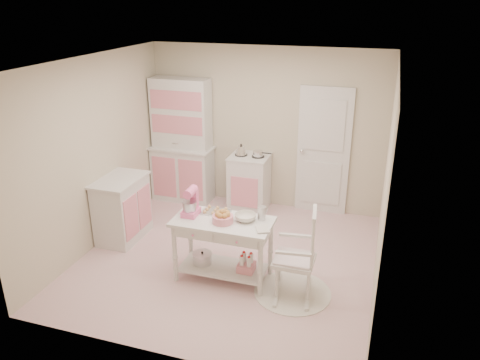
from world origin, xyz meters
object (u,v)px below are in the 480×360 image
work_table (223,249)px  stand_mixer (190,202)px  hutch (181,141)px  bread_basket (223,219)px  rocking_chair (294,253)px  base_cabinet (122,209)px  stove (249,182)px

work_table → stand_mixer: bearing=177.3°
hutch → bread_basket: (1.50, -2.15, -0.19)m
rocking_chair → stand_mixer: (-1.31, 0.08, 0.42)m
base_cabinet → bread_basket: (1.74, -0.59, 0.39)m
stove → hutch: bearing=177.6°
base_cabinet → rocking_chair: bearing=-12.9°
hutch → bread_basket: 2.63m
stand_mixer → bread_basket: size_ratio=1.36×
rocking_chair → bread_basket: size_ratio=4.40×
bread_basket → stove: bearing=98.0°
hutch → base_cabinet: bearing=-99.1°
base_cabinet → bread_basket: size_ratio=3.68×
stove → bread_basket: (0.30, -2.10, 0.39)m
rocking_chair → bread_basket: bearing=171.7°
work_table → hutch: bearing=125.1°
rocking_chair → work_table: 0.91m
rocking_chair → hutch: bearing=130.0°
hutch → rocking_chair: bearing=-42.4°
hutch → rocking_chair: hutch is taller
stove → stand_mixer: size_ratio=2.71×
base_cabinet → stand_mixer: stand_mixer is taller
hutch → base_cabinet: size_ratio=2.26×
stove → stand_mixer: stand_mixer is taller
hutch → stand_mixer: (1.06, -2.08, -0.07)m
hutch → stove: (1.20, -0.05, -0.58)m
hutch → rocking_chair: size_ratio=1.89×
hutch → rocking_chair: (2.37, -2.16, -0.49)m
rocking_chair → stand_mixer: bearing=168.9°
rocking_chair → stand_mixer: 1.38m
rocking_chair → stand_mixer: stand_mixer is taller
stove → work_table: size_ratio=0.77×
stove → base_cabinet: 2.09m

